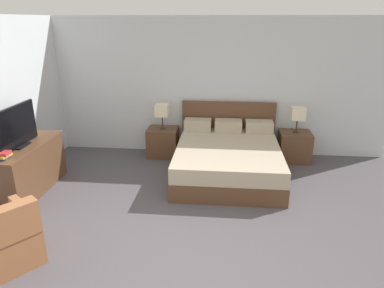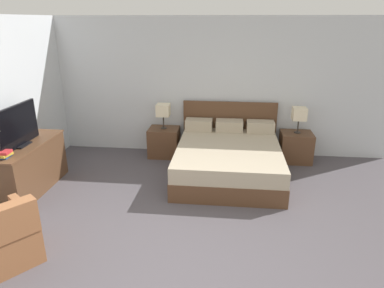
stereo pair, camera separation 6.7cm
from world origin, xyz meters
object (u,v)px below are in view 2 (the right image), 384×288
Objects in this scene: nightstand_right at (296,147)px; bed at (228,158)px; book_red_cover at (1,157)px; book_blue_cover at (1,155)px; book_small_top at (0,152)px; nightstand_left at (164,142)px; table_lamp_right at (299,114)px; dresser at (28,167)px; table_lamp_left at (163,110)px; tv at (18,127)px.

bed is at bearing -149.96° from nightstand_right.
book_red_cover is 0.03m from book_blue_cover.
book_red_cover is 0.06m from book_small_top.
nightstand_left is at bearing 149.96° from bed.
table_lamp_right is at bearing 27.04° from book_small_top.
dresser is (-2.96, -0.91, 0.10)m from bed.
book_small_top is (-4.18, -2.13, -0.06)m from table_lamp_right.
bed reaches higher than table_lamp_left.
book_small_top is at bearing -154.26° from bed.
book_red_cover is at bearing -153.01° from nightstand_right.
book_small_top is at bearing 0.00° from book_red_cover.
nightstand_left is 2.47× the size of book_red_cover.
tv is at bearing 89.52° from book_blue_cover.
dresser is at bearing -158.89° from table_lamp_right.
book_red_cover reaches higher than nightstand_right.
table_lamp_left is at bearing 180.00° from table_lamp_right.
table_lamp_left is at bearing 90.00° from nightstand_left.
book_blue_cover is (-1.75, -2.13, -0.10)m from table_lamp_left.
tv is (-4.17, -1.68, 0.15)m from table_lamp_right.
tv is (0.00, -0.07, 0.65)m from dresser.
tv is (-2.96, -0.98, 0.75)m from bed.
nightstand_left is (-1.21, 0.70, -0.02)m from bed.
table_lamp_left reaches higher than nightstand_left.
table_lamp_right is (2.43, 0.00, 0.00)m from table_lamp_left.
table_lamp_left is at bearing 43.91° from tv.
table_lamp_right reaches higher than book_blue_cover.
table_lamp_right is 4.51m from dresser.
tv is at bearing -136.11° from nightstand_left.
table_lamp_left reaches higher than book_red_cover.
table_lamp_left is 0.32× the size of dresser.
nightstand_left is 2.81m from book_blue_cover.
book_blue_cover is 0.03m from book_small_top.
dresser is (-4.18, -1.61, -0.50)m from table_lamp_right.
bed is 3.21m from tv.
book_small_top is (-1.75, -2.13, -0.06)m from table_lamp_left.
book_small_top reaches higher than book_blue_cover.
tv reaches higher than dresser.
nightstand_left is at bearing 43.89° from tv.
table_lamp_left is (-2.43, 0.00, 0.62)m from nightstand_right.
nightstand_left is at bearing 50.48° from book_red_cover.
table_lamp_right is at bearing 27.01° from book_red_cover.
bed is 1.52m from table_lamp_left.
dresser is (-1.75, -1.61, 0.12)m from nightstand_left.
nightstand_right is at bearing 21.94° from tv.
nightstand_left is at bearing 42.62° from dresser.
nightstand_right is (1.21, 0.70, -0.02)m from bed.
book_blue_cover is (-4.18, -2.13, 0.52)m from nightstand_right.
book_small_top reaches higher than nightstand_left.
dresser is at bearing 92.09° from tv.
bed is at bearing 25.74° from book_small_top.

